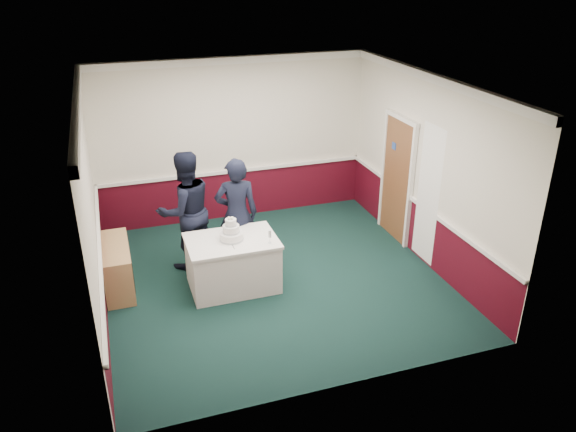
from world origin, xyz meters
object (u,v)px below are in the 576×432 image
object	(u,v)px
person_man	(186,211)
person_woman	(237,214)
cake_table	(233,263)
wedding_cake	(231,233)
cake_knife	(233,246)
champagne_flute	(270,235)
sideboard	(118,267)

from	to	relation	value
person_man	person_woman	xyz separation A→B (m)	(0.74, -0.29, -0.04)
person_woman	cake_table	bearing A→B (deg)	76.75
cake_table	wedding_cake	world-z (taller)	wedding_cake
cake_table	cake_knife	xyz separation A→B (m)	(-0.03, -0.20, 0.39)
wedding_cake	person_woman	world-z (taller)	person_woman
person_man	person_woman	size ratio (longest dim) A/B	1.05
wedding_cake	person_man	distance (m)	1.01
cake_knife	person_man	xyz separation A→B (m)	(-0.49, 1.07, 0.17)
cake_knife	champagne_flute	size ratio (longest dim) A/B	1.07
cake_knife	champagne_flute	bearing A→B (deg)	-10.13
person_man	cake_knife	bearing A→B (deg)	99.65
cake_table	wedding_cake	size ratio (longest dim) A/B	3.63
sideboard	champagne_flute	size ratio (longest dim) A/B	5.85
cake_table	wedding_cake	bearing A→B (deg)	90.00
champagne_flute	sideboard	bearing A→B (deg)	159.71
wedding_cake	person_man	bearing A→B (deg)	120.77
cake_table	person_woman	size ratio (longest dim) A/B	0.72
cake_knife	person_man	world-z (taller)	person_man
sideboard	person_man	distance (m)	1.32
cake_table	person_man	size ratio (longest dim) A/B	0.69
wedding_cake	champagne_flute	bearing A→B (deg)	-29.25
cake_table	cake_knife	distance (m)	0.44
wedding_cake	person_woman	size ratio (longest dim) A/B	0.20
sideboard	champagne_flute	bearing A→B (deg)	-20.29
wedding_cake	person_woman	xyz separation A→B (m)	(0.22, 0.57, 0.01)
cake_knife	person_woman	xyz separation A→B (m)	(0.25, 0.77, 0.12)
person_man	sideboard	bearing A→B (deg)	2.85
person_woman	cake_knife	bearing A→B (deg)	79.86
champagne_flute	person_woman	world-z (taller)	person_woman
cake_table	person_woman	world-z (taller)	person_woman
champagne_flute	person_man	bearing A→B (deg)	131.54
cake_table	wedding_cake	xyz separation A→B (m)	(-0.00, 0.00, 0.50)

